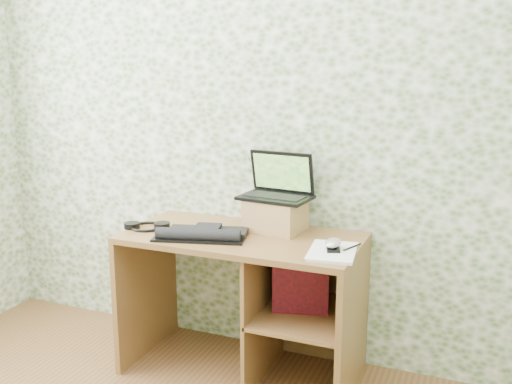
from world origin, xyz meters
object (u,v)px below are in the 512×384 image
at_px(riser, 275,215).
at_px(laptop, 278,187).
at_px(keyboard, 203,234).
at_px(desk, 258,285).
at_px(notepad, 332,252).

xyz_separation_m(riser, laptop, (-0.00, 0.04, 0.14)).
bearing_deg(riser, keyboard, -137.53).
xyz_separation_m(desk, notepad, (0.42, -0.13, 0.28)).
xyz_separation_m(riser, keyboard, (-0.29, -0.26, -0.06)).
bearing_deg(keyboard, desk, 16.77).
bearing_deg(riser, desk, -112.25).
bearing_deg(laptop, keyboard, -127.10).
height_order(keyboard, notepad, keyboard).
distance_m(keyboard, notepad, 0.66).
distance_m(desk, riser, 0.37).
distance_m(laptop, notepad, 0.52).
height_order(desk, laptop, laptop).
bearing_deg(notepad, keyboard, 173.97).
relative_size(desk, laptop, 3.17).
bearing_deg(desk, riser, 67.75).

